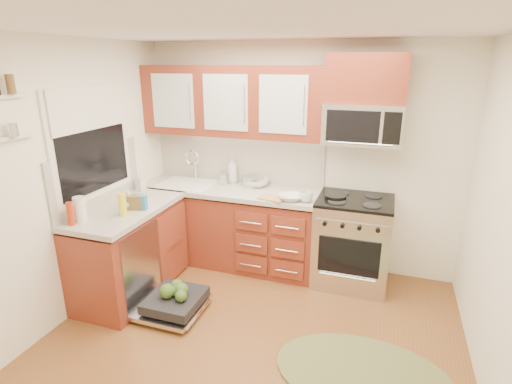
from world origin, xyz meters
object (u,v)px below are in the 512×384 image
(range, at_px, (352,241))
(bowl_b, at_px, (256,182))
(sink, at_px, (187,194))
(dishwasher, at_px, (172,303))
(cutting_board, at_px, (272,198))
(rug, at_px, (363,374))
(skillet, at_px, (336,197))
(bowl_a, at_px, (290,198))
(upper_cabinets, at_px, (232,101))
(microwave, at_px, (363,124))
(stock_pot, at_px, (250,181))
(paper_towel_roll, at_px, (80,209))
(cup, at_px, (306,197))

(range, height_order, bowl_b, bowl_b)
(sink, distance_m, bowl_b, 0.84)
(dishwasher, bearing_deg, cutting_board, 52.26)
(sink, bearing_deg, dishwasher, -70.80)
(dishwasher, height_order, rug, dishwasher)
(skillet, xyz_separation_m, bowl_a, (-0.44, -0.13, -0.02))
(range, bearing_deg, rug, -79.51)
(range, height_order, dishwasher, range)
(sink, distance_m, skillet, 1.74)
(upper_cabinets, height_order, microwave, upper_cabinets)
(skillet, xyz_separation_m, stock_pot, (-1.00, 0.20, 0.01))
(paper_towel_roll, relative_size, cup, 1.65)
(microwave, xyz_separation_m, skillet, (-0.20, -0.17, -0.73))
(skillet, xyz_separation_m, cup, (-0.28, -0.13, 0.01))
(sink, bearing_deg, skillet, -1.46)
(cup, bearing_deg, upper_cabinets, 160.64)
(cup, bearing_deg, sink, 173.31)
(upper_cabinets, relative_size, microwave, 2.70)
(rug, height_order, skillet, skillet)
(upper_cabinets, height_order, rug, upper_cabinets)
(skillet, relative_size, paper_towel_roll, 0.96)
(microwave, height_order, sink, microwave)
(dishwasher, bearing_deg, paper_towel_roll, -164.70)
(dishwasher, xyz_separation_m, rug, (1.79, -0.24, -0.09))
(upper_cabinets, xyz_separation_m, cup, (0.93, -0.32, -0.90))
(dishwasher, bearing_deg, rug, -7.68)
(stock_pot, height_order, cup, stock_pot)
(dishwasher, height_order, paper_towel_roll, paper_towel_roll)
(range, xyz_separation_m, skillet, (-0.20, -0.05, 0.50))
(skillet, bearing_deg, sink, 178.54)
(cutting_board, bearing_deg, bowl_a, 9.16)
(sink, height_order, rug, sink)
(range, relative_size, paper_towel_roll, 4.15)
(sink, height_order, dishwasher, sink)
(rug, bearing_deg, bowl_a, 126.93)
(paper_towel_roll, height_order, cup, paper_towel_roll)
(sink, bearing_deg, cutting_board, -10.29)
(range, bearing_deg, stock_pot, 173.08)
(rug, bearing_deg, range, 100.49)
(dishwasher, bearing_deg, sink, 109.20)
(upper_cabinets, height_order, range, upper_cabinets)
(microwave, height_order, bowl_a, microwave)
(bowl_b, bearing_deg, rug, -48.06)
(paper_towel_roll, bearing_deg, stock_pot, 53.68)
(paper_towel_roll, bearing_deg, upper_cabinets, 59.37)
(upper_cabinets, xyz_separation_m, bowl_a, (0.76, -0.32, -0.92))
(sink, xyz_separation_m, cup, (1.45, -0.17, 0.18))
(upper_cabinets, relative_size, cup, 14.79)
(paper_towel_roll, bearing_deg, range, 30.30)
(range, distance_m, bowl_a, 0.82)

